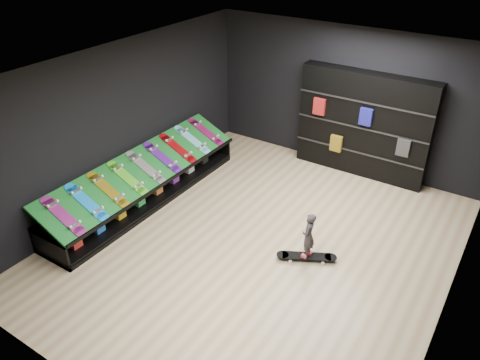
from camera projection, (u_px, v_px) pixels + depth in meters
The scene contains 20 objects.
floor at pixel (258, 243), 8.01m from camera, with size 6.00×7.00×0.01m, color tan.
ceiling at pixel (262, 72), 6.48m from camera, with size 6.00×7.00×0.01m, color white.
wall_back at pixel (346, 99), 9.77m from camera, with size 6.00×0.02×3.00m, color black.
wall_front at pixel (82, 307), 4.71m from camera, with size 6.00×0.02×3.00m, color black.
wall_left at pixel (121, 124), 8.65m from camera, with size 0.02×7.00×3.00m, color black.
wall_right at pixel (466, 230), 5.84m from camera, with size 0.02×7.00×3.00m, color black.
display_rack at pixel (146, 188), 9.07m from camera, with size 0.90×4.50×0.50m, color black, non-canonical shape.
turf_ramp at pixel (145, 168), 8.81m from camera, with size 1.00×4.50×0.04m, color #0D571A.
back_shelving at pixel (363, 125), 9.61m from camera, with size 2.74×0.32×2.20m, color black.
floor_skateboard at pixel (306, 258), 7.61m from camera, with size 0.98×0.22×0.09m, color black, non-canonical shape.
child at pixel (308, 244), 7.46m from camera, with size 0.18×0.13×0.48m, color black.
display_board_0 at pixel (63, 216), 7.42m from camera, with size 0.98×0.22×0.09m, color #2626BF, non-canonical shape.
display_board_1 at pixel (87, 202), 7.77m from camera, with size 0.98×0.22×0.09m, color blue, non-canonical shape.
display_board_2 at pixel (108, 190), 8.11m from camera, with size 0.98×0.22×0.09m, color yellow, non-canonical shape.
display_board_3 at pixel (128, 178), 8.45m from camera, with size 0.98×0.22×0.09m, color green, non-canonical shape.
display_board_4 at pixel (146, 167), 8.79m from camera, with size 0.98×0.22×0.09m, color black, non-canonical shape.
display_board_5 at pixel (162, 157), 9.14m from camera, with size 0.98×0.22×0.09m, color purple, non-canonical shape.
display_board_6 at pixel (178, 148), 9.48m from camera, with size 0.98×0.22×0.09m, color red, non-canonical shape.
display_board_7 at pixel (192, 140), 9.82m from camera, with size 0.98×0.22×0.09m, color #0CB2E5, non-canonical shape.
display_board_8 at pixel (206, 132), 10.17m from camera, with size 0.98×0.22×0.09m, color #E5198C, non-canonical shape.
Camera 1 is at (3.19, -5.49, 5.00)m, focal length 35.00 mm.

